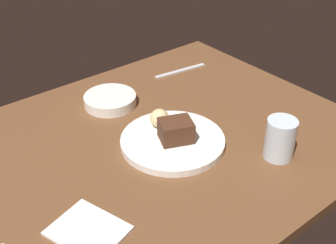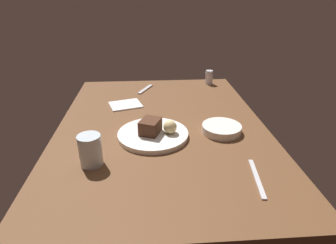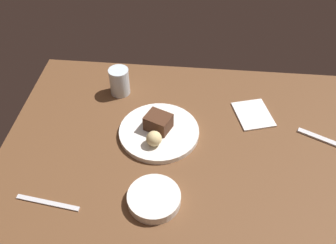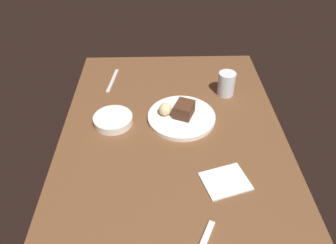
# 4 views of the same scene
# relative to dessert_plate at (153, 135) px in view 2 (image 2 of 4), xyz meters

# --- Properties ---
(dining_table) EXTENTS (1.20, 0.84, 0.03)m
(dining_table) POSITION_rel_dessert_plate_xyz_m (0.10, -0.04, -0.02)
(dining_table) COLOR brown
(dining_table) RESTS_ON ground
(dessert_plate) EXTENTS (0.27, 0.27, 0.02)m
(dessert_plate) POSITION_rel_dessert_plate_xyz_m (0.00, 0.00, 0.00)
(dessert_plate) COLOR white
(dessert_plate) RESTS_ON dining_table
(chocolate_cake_slice) EXTENTS (0.10, 0.09, 0.05)m
(chocolate_cake_slice) POSITION_rel_dessert_plate_xyz_m (-0.00, 0.01, 0.04)
(chocolate_cake_slice) COLOR #472819
(chocolate_cake_slice) RESTS_ON dessert_plate
(bread_roll) EXTENTS (0.05, 0.05, 0.05)m
(bread_roll) POSITION_rel_dessert_plate_xyz_m (-0.01, -0.06, 0.03)
(bread_roll) COLOR #DBC184
(bread_roll) RESTS_ON dessert_plate
(salt_shaker) EXTENTS (0.04, 0.04, 0.08)m
(salt_shaker) POSITION_rel_dessert_plate_xyz_m (0.61, -0.34, 0.03)
(salt_shaker) COLOR silver
(salt_shaker) RESTS_ON dining_table
(water_glass) EXTENTS (0.07, 0.07, 0.10)m
(water_glass) POSITION_rel_dessert_plate_xyz_m (-0.17, 0.20, 0.04)
(water_glass) COLOR silver
(water_glass) RESTS_ON dining_table
(side_bowl) EXTENTS (0.15, 0.15, 0.03)m
(side_bowl) POSITION_rel_dessert_plate_xyz_m (0.02, -0.27, 0.01)
(side_bowl) COLOR white
(side_bowl) RESTS_ON dining_table
(dessert_spoon) EXTENTS (0.14, 0.08, 0.01)m
(dessert_spoon) POSITION_rel_dessert_plate_xyz_m (0.53, 0.03, -0.01)
(dessert_spoon) COLOR silver
(dessert_spoon) RESTS_ON dining_table
(butter_knife) EXTENTS (0.19, 0.04, 0.01)m
(butter_knife) POSITION_rel_dessert_plate_xyz_m (-0.28, -0.30, -0.01)
(butter_knife) COLOR silver
(butter_knife) RESTS_ON dining_table
(folded_napkin) EXTENTS (0.15, 0.17, 0.01)m
(folded_napkin) POSITION_rel_dessert_plate_xyz_m (0.32, 0.12, -0.01)
(folded_napkin) COLOR white
(folded_napkin) RESTS_ON dining_table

